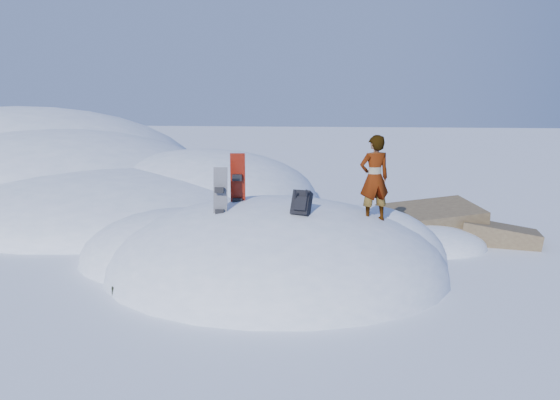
# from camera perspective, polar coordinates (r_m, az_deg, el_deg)

# --- Properties ---
(ground) EXTENTS (120.00, 120.00, 0.00)m
(ground) POSITION_cam_1_polar(r_m,az_deg,el_deg) (11.35, -0.49, -7.42)
(ground) COLOR white
(ground) RESTS_ON ground
(snow_mound) EXTENTS (8.00, 6.00, 3.00)m
(snow_mound) POSITION_cam_1_polar(r_m,az_deg,el_deg) (11.60, -1.18, -7.02)
(snow_mound) COLOR white
(snow_mound) RESTS_ON ground
(snow_ridge) EXTENTS (21.50, 18.50, 6.40)m
(snow_ridge) POSITION_cam_1_polar(r_m,az_deg,el_deg) (23.98, -22.75, 1.29)
(snow_ridge) COLOR white
(snow_ridge) RESTS_ON ground
(rock_outcrop) EXTENTS (4.68, 4.41, 1.68)m
(rock_outcrop) POSITION_cam_1_polar(r_m,az_deg,el_deg) (14.35, 16.05, -3.95)
(rock_outcrop) COLOR brown
(rock_outcrop) RESTS_ON ground
(snowboard_red) EXTENTS (0.30, 0.17, 1.61)m
(snowboard_red) POSITION_cam_1_polar(r_m,az_deg,el_deg) (11.04, -4.43, 0.83)
(snowboard_red) COLOR red
(snowboard_red) RESTS_ON snow_mound
(snowboard_dark) EXTENTS (0.28, 0.24, 1.40)m
(snowboard_dark) POSITION_cam_1_polar(r_m,az_deg,el_deg) (10.38, -6.27, -0.36)
(snowboard_dark) COLOR black
(snowboard_dark) RESTS_ON snow_mound
(backpack) EXTENTS (0.42, 0.50, 0.55)m
(backpack) POSITION_cam_1_polar(r_m,az_deg,el_deg) (10.04, 2.26, -0.36)
(backpack) COLOR black
(backpack) RESTS_ON snow_mound
(gear_pile) EXTENTS (0.82, 0.63, 0.21)m
(gear_pile) POSITION_cam_1_polar(r_m,az_deg,el_deg) (10.51, -15.11, -8.68)
(gear_pile) COLOR black
(gear_pile) RESTS_ON ground
(person) EXTENTS (0.71, 0.60, 1.67)m
(person) POSITION_cam_1_polar(r_m,az_deg,el_deg) (10.64, 9.83, 2.26)
(person) COLOR slate
(person) RESTS_ON snow_mound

